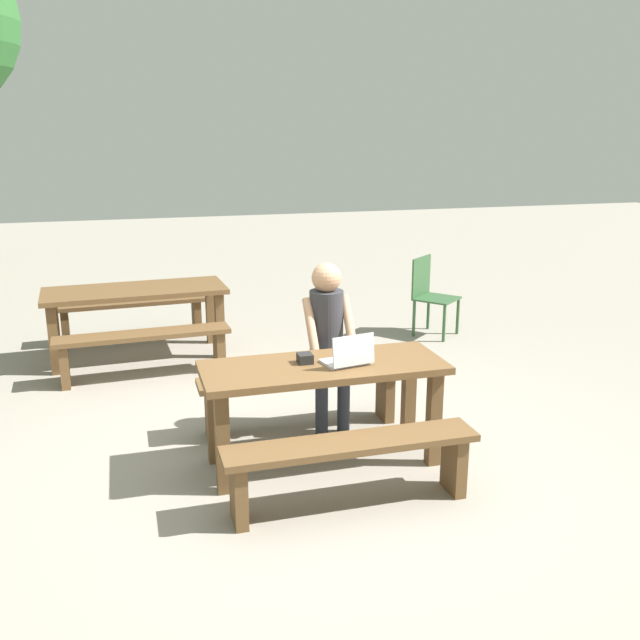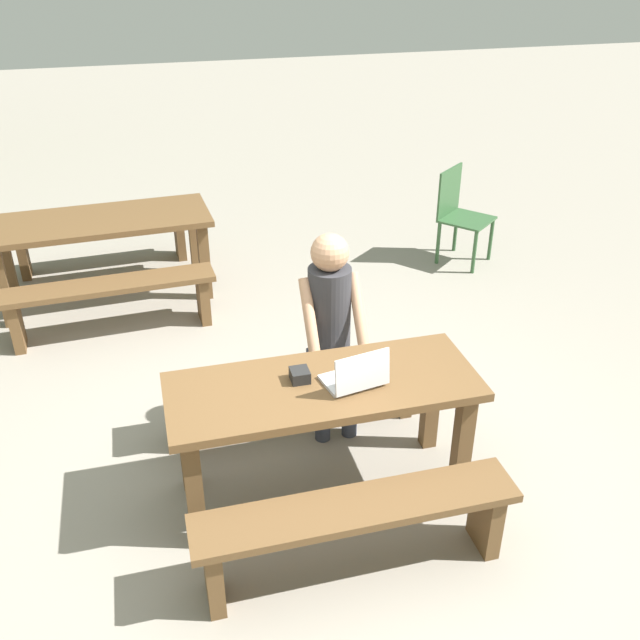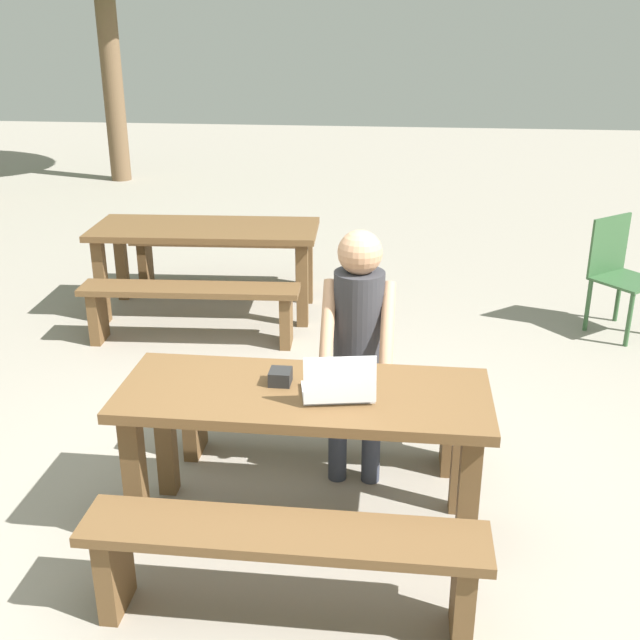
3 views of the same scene
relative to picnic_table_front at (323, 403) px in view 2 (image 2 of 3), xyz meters
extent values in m
plane|color=gray|center=(0.00, 0.00, -0.62)|extent=(30.00, 30.00, 0.00)
cube|color=brown|center=(0.00, 0.00, 0.11)|extent=(1.71, 0.66, 0.05)
cube|color=brown|center=(-0.75, -0.23, -0.27)|extent=(0.09, 0.09, 0.71)
cube|color=brown|center=(0.75, -0.23, -0.27)|extent=(0.09, 0.09, 0.71)
cube|color=brown|center=(-0.75, 0.23, -0.27)|extent=(0.09, 0.09, 0.71)
cube|color=brown|center=(0.75, 0.23, -0.27)|extent=(0.09, 0.09, 0.71)
cube|color=brown|center=(0.00, -0.64, -0.19)|extent=(1.64, 0.30, 0.05)
cube|color=brown|center=(-0.72, -0.64, -0.41)|extent=(0.08, 0.24, 0.41)
cube|color=brown|center=(0.72, -0.64, -0.41)|extent=(0.08, 0.24, 0.41)
cube|color=brown|center=(0.00, 0.64, -0.19)|extent=(1.64, 0.30, 0.05)
cube|color=brown|center=(-0.72, 0.64, -0.41)|extent=(0.08, 0.24, 0.41)
cube|color=brown|center=(0.72, 0.64, -0.41)|extent=(0.08, 0.24, 0.41)
cube|color=silver|center=(0.16, -0.02, 0.14)|extent=(0.35, 0.27, 0.02)
cube|color=silver|center=(0.18, -0.13, 0.26)|extent=(0.32, 0.09, 0.21)
cube|color=black|center=(0.18, -0.13, 0.26)|extent=(0.29, 0.07, 0.19)
cube|color=black|center=(-0.12, 0.06, 0.17)|extent=(0.10, 0.11, 0.07)
cylinder|color=#333847|center=(0.12, 0.46, -0.39)|extent=(0.10, 0.10, 0.46)
cylinder|color=#333847|center=(0.30, 0.46, -0.39)|extent=(0.10, 0.10, 0.46)
cube|color=#333847|center=(0.21, 0.55, -0.12)|extent=(0.28, 0.28, 0.12)
cylinder|color=#333338|center=(0.21, 0.64, 0.21)|extent=(0.27, 0.27, 0.59)
cylinder|color=tan|center=(0.06, 0.54, 0.26)|extent=(0.07, 0.32, 0.41)
cylinder|color=tan|center=(0.36, 0.54, 0.26)|extent=(0.07, 0.32, 0.41)
sphere|color=tan|center=(0.21, 0.64, 0.61)|extent=(0.23, 0.23, 0.23)
cube|color=#335933|center=(2.17, 2.77, -0.18)|extent=(0.62, 0.62, 0.02)
cube|color=#335933|center=(2.04, 2.93, 0.06)|extent=(0.35, 0.30, 0.46)
cylinder|color=#335933|center=(2.15, 2.51, -0.41)|extent=(0.04, 0.04, 0.43)
cylinder|color=#335933|center=(2.44, 2.75, -0.41)|extent=(0.04, 0.04, 0.43)
cylinder|color=#335933|center=(1.91, 2.80, -0.41)|extent=(0.04, 0.04, 0.43)
cylinder|color=#335933|center=(2.20, 3.04, -0.41)|extent=(0.04, 0.04, 0.43)
cube|color=brown|center=(-1.20, 2.88, 0.10)|extent=(1.88, 0.85, 0.05)
cube|color=brown|center=(-2.01, 2.56, -0.27)|extent=(0.09, 0.09, 0.70)
cube|color=brown|center=(-0.37, 2.65, -0.27)|extent=(0.09, 0.09, 0.70)
cube|color=brown|center=(-2.04, 3.11, -0.27)|extent=(0.09, 0.09, 0.70)
cube|color=brown|center=(-0.40, 3.20, -0.27)|extent=(0.09, 0.09, 0.70)
cube|color=brown|center=(-1.17, 2.20, -0.19)|extent=(1.67, 0.39, 0.05)
cube|color=brown|center=(-1.89, 2.16, -0.42)|extent=(0.09, 0.24, 0.41)
cube|color=brown|center=(-0.44, 2.24, -0.42)|extent=(0.09, 0.24, 0.41)
cube|color=brown|center=(-1.24, 3.56, -0.19)|extent=(1.67, 0.39, 0.05)
cube|color=brown|center=(-1.97, 3.52, -0.42)|extent=(0.09, 0.24, 0.41)
cube|color=brown|center=(-0.51, 3.60, -0.42)|extent=(0.09, 0.24, 0.41)
camera|label=1|loc=(-1.29, -4.47, 1.73)|focal=39.43mm
camera|label=2|loc=(-0.83, -3.08, 2.32)|focal=39.93mm
camera|label=3|loc=(0.43, -3.12, 1.73)|focal=43.08mm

